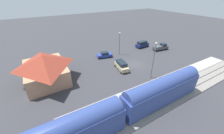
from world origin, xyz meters
name	(u,v)px	position (x,y,z in m)	size (l,w,h in m)	color
ground_plane	(135,64)	(0.00, 0.00, 0.00)	(200.00, 200.00, 0.00)	#38383D
railway_track	(179,92)	(-14.00, 0.00, 0.09)	(4.80, 70.00, 0.30)	gray
platform	(163,82)	(-10.00, 0.00, 0.15)	(3.20, 46.00, 0.30)	#A8A399
passenger_train	(122,108)	(-14.00, 13.90, 2.86)	(2.93, 33.25, 4.98)	#33478C
station_building	(45,68)	(4.00, 22.00, 3.18)	(11.92, 9.01, 6.12)	tan
pedestrian_on_platform	(143,87)	(-10.23, 6.24, 1.28)	(0.36, 0.36, 1.71)	#333338
pedestrian_waiting_far	(166,77)	(-10.07, -0.67, 1.28)	(0.36, 0.36, 1.71)	#333338
pickup_charcoal	(161,47)	(3.97, -14.40, 1.03)	(2.59, 5.59, 2.14)	#47494F
sedan_blue	(105,55)	(8.26, 5.16, 0.88)	(2.76, 4.79, 1.74)	#283D9E
suv_tan	(122,65)	(-0.45, 4.80, 1.15)	(5.15, 2.99, 2.22)	#C6B284
suv_navy	(142,44)	(9.13, -10.57, 1.15)	(2.25, 5.01, 2.22)	navy
light_pole_near_platform	(154,57)	(-7.20, 1.05, 5.39)	(0.44, 0.44, 8.70)	#515156
light_pole_lot_center	(120,41)	(7.93, 0.05, 4.53)	(0.44, 0.44, 7.12)	#515156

